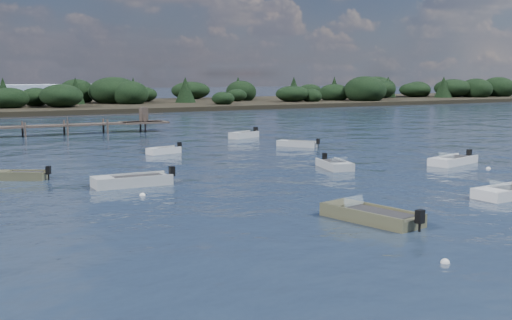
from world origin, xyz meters
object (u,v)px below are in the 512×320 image
dinghy_extra_a (335,166)px  dinghy_extra_b (297,145)px  tender_far_white (164,152)px  dinghy_mid_white_a (511,194)px  tender_far_grey (22,177)px  dinghy_near_olive (371,217)px  dinghy_mid_grey (132,183)px  dinghy_mid_white_b (453,162)px  tender_far_grey_b (244,136)px

dinghy_extra_a → dinghy_extra_b: bearing=68.8°
dinghy_extra_a → tender_far_white: 15.24m
dinghy_mid_white_a → dinghy_extra_b: dinghy_mid_white_a is taller
tender_far_grey → dinghy_near_olive: dinghy_near_olive is taller
dinghy_extra_a → dinghy_mid_grey: (-14.36, 0.00, 0.02)m
tender_far_grey → dinghy_mid_grey: size_ratio=0.66×
dinghy_mid_grey → dinghy_extra_b: (19.22, 12.49, -0.03)m
dinghy_extra_a → dinghy_mid_white_b: size_ratio=0.83×
dinghy_extra_a → dinghy_extra_b: (4.86, 12.49, -0.00)m
tender_far_grey → dinghy_mid_grey: dinghy_mid_grey is taller
tender_far_grey_b → dinghy_near_olive: tender_far_grey_b is taller
dinghy_near_olive → tender_far_white: (0.48, 27.09, -0.01)m
tender_far_grey_b → dinghy_extra_a: tender_far_grey_b is taller
dinghy_extra_a → dinghy_mid_grey: bearing=180.0°
dinghy_mid_white_a → tender_far_white: 27.88m
dinghy_near_olive → tender_far_white: size_ratio=1.61×
tender_far_white → dinghy_mid_white_a: bearing=-69.8°
dinghy_near_olive → dinghy_extra_b: bearing=64.1°
dinghy_mid_white_b → dinghy_extra_a: bearing=164.3°
tender_far_grey → dinghy_extra_b: 25.50m
dinghy_extra_a → dinghy_mid_grey: 14.36m
dinghy_mid_white_b → tender_far_grey_b: bearing=100.3°
dinghy_mid_grey → dinghy_mid_white_b: bearing=-6.0°
dinghy_mid_white_b → dinghy_near_olive: (-16.54, -11.35, 0.01)m
dinghy_extra_b → dinghy_near_olive: bearing=-115.9°
dinghy_near_olive → dinghy_extra_b: (12.77, 26.27, -0.02)m
tender_far_grey → dinghy_mid_grey: bearing=-45.6°
dinghy_mid_grey → tender_far_white: (6.94, 13.31, -0.02)m
dinghy_mid_white_b → dinghy_extra_b: bearing=104.2°
tender_far_grey → dinghy_mid_white_a: bearing=-39.8°
dinghy_extra_a → tender_far_grey: size_ratio=1.23×
tender_far_grey_b → dinghy_near_olive: size_ratio=0.73×
tender_far_grey_b → dinghy_mid_grey: size_ratio=0.77×
dinghy_mid_grey → dinghy_mid_white_a: bearing=-37.8°
tender_far_grey → tender_far_white: size_ratio=1.02×
dinghy_mid_white_a → dinghy_extra_b: 25.48m
dinghy_mid_grey → dinghy_near_olive: 15.22m
dinghy_mid_white_b → dinghy_mid_grey: bearing=174.0°
dinghy_extra_b → dinghy_mid_grey: bearing=-147.0°
tender_far_grey_b → dinghy_mid_white_b: 24.45m
dinghy_mid_white_b → tender_far_white: dinghy_mid_white_b is taller
dinghy_extra_a → dinghy_near_olive: (-7.91, -13.78, 0.01)m
dinghy_mid_white_b → dinghy_mid_grey: dinghy_mid_grey is taller
tender_far_grey_b → tender_far_white: tender_far_grey_b is taller
dinghy_extra_a → tender_far_grey: bearing=164.7°
tender_far_grey → tender_far_white: tender_far_grey is taller
tender_far_grey_b → dinghy_extra_b: 9.15m
tender_far_white → dinghy_extra_b: size_ratio=0.88×
dinghy_mid_white_a → dinghy_mid_grey: size_ratio=1.02×
tender_far_grey_b → dinghy_near_olive: 37.44m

